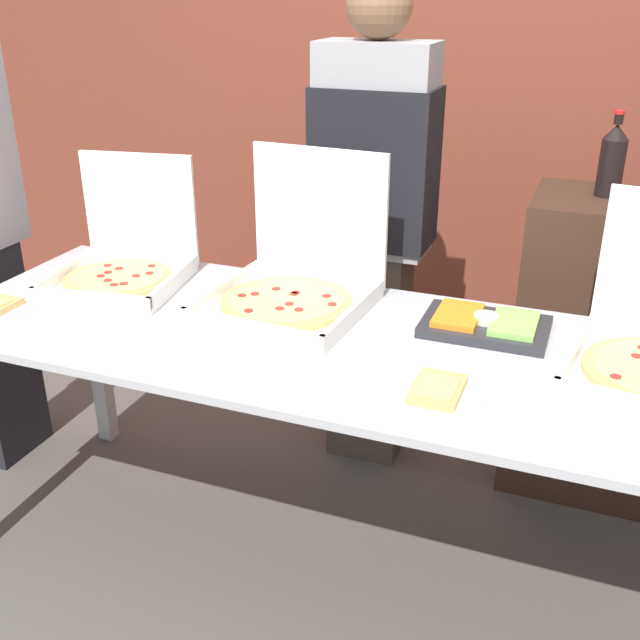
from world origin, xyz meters
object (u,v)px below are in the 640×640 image
soda_bottle (612,160)px  soda_can_silver (610,170)px  paper_plate_front_left (437,391)px  pizza_box_far_right (295,280)px  veggie_tray (485,325)px  person_server_vest (373,208)px  pizza_box_near_right (124,261)px

soda_bottle → soda_can_silver: 0.14m
paper_plate_front_left → soda_bottle: (0.32, 1.06, 0.39)m
pizza_box_far_right → soda_bottle: soda_bottle is taller
veggie_tray → person_server_vest: size_ratio=0.20×
veggie_tray → soda_can_silver: soda_can_silver is taller
soda_can_silver → person_server_vest: 0.84m
veggie_tray → person_server_vest: bearing=135.5°
veggie_tray → pizza_box_near_right: bearing=-178.0°
person_server_vest → soda_bottle: bearing=-169.3°
pizza_box_near_right → paper_plate_front_left: (1.17, -0.37, -0.06)m
veggie_tray → soda_bottle: (0.28, 0.64, 0.37)m
soda_bottle → person_server_vest: size_ratio=0.16×
person_server_vest → veggie_tray: bearing=135.5°
paper_plate_front_left → soda_can_silver: soda_can_silver is taller
veggie_tray → person_server_vest: person_server_vest is taller
pizza_box_far_right → paper_plate_front_left: pizza_box_far_right is taller
veggie_tray → soda_bottle: soda_bottle is taller
paper_plate_front_left → veggie_tray: bearing=83.7°
pizza_box_far_right → soda_can_silver: size_ratio=4.13×
pizza_box_near_right → person_server_vest: size_ratio=0.27×
pizza_box_far_right → person_server_vest: person_server_vest is taller
pizza_box_near_right → paper_plate_front_left: 1.23m
paper_plate_front_left → person_server_vest: bearing=116.7°
pizza_box_near_right → soda_bottle: size_ratio=1.71×
pizza_box_near_right → soda_can_silver: pizza_box_near_right is taller
pizza_box_far_right → person_server_vest: bearing=83.3°
pizza_box_far_right → veggie_tray: size_ratio=1.41×
pizza_box_far_right → soda_bottle: bearing=40.6°
veggie_tray → soda_bottle: 0.79m
soda_bottle → soda_can_silver: (-0.00, 0.12, -0.06)m
soda_bottle → person_server_vest: 0.82m
soda_can_silver → soda_bottle: bearing=-89.2°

